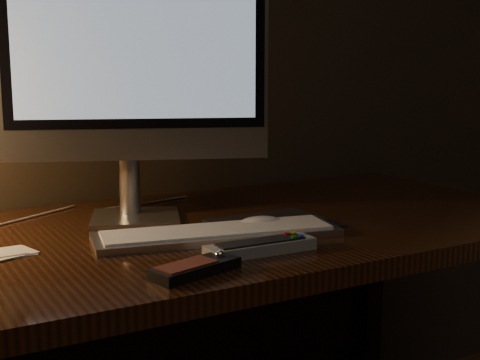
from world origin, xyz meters
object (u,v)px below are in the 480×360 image
tv_remote (261,247)px  keyboard (218,233)px  media_remote (195,268)px  mouse (260,224)px  monitor (132,54)px  desk (190,275)px

tv_remote → keyboard: bearing=98.6°
media_remote → keyboard: bearing=38.0°
mouse → tv_remote: 0.19m
monitor → keyboard: bearing=-47.3°
mouse → media_remote: size_ratio=0.56×
desk → mouse: size_ratio=16.84×
keyboard → tv_remote: tv_remote is taller
desk → tv_remote: (0.00, -0.30, 0.14)m
desk → tv_remote: bearing=-89.4°
keyboard → media_remote: size_ratio=2.93×
desk → media_remote: (-0.16, -0.36, 0.14)m
mouse → monitor: bearing=146.6°
tv_remote → monitor: bearing=107.7°
desk → keyboard: 0.22m
tv_remote → media_remote: bearing=-159.9°
desk → keyboard: keyboard is taller
monitor → mouse: size_ratio=6.50×
mouse → desk: bearing=136.7°
desk → media_remote: media_remote is taller
keyboard → media_remote: (-0.14, -0.19, 0.00)m
monitor → media_remote: (-0.05, -0.42, -0.35)m
desk → media_remote: size_ratio=9.50×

